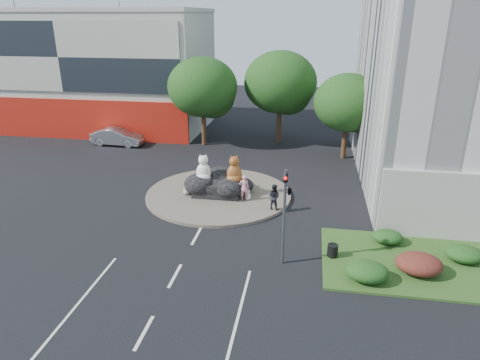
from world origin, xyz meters
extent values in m
plane|color=black|center=(0.00, 0.00, 0.00)|extent=(120.00, 120.00, 0.00)
cylinder|color=brown|center=(0.00, 10.00, 0.10)|extent=(10.00, 10.00, 0.20)
cube|color=beige|center=(-18.00, 28.00, 6.00)|extent=(25.00, 12.00, 12.00)
cube|color=#A71B0F|center=(-18.00, 21.95, 2.00)|extent=(25.00, 0.30, 4.00)
cube|color=#B2AD9E|center=(-18.00, 21.90, 8.00)|extent=(24.00, 0.15, 6.50)
cube|color=beige|center=(-18.00, 28.00, 12.20)|extent=(25.20, 12.20, 0.40)
cube|color=#284416|center=(12.00, 3.00, 0.06)|extent=(10.00, 6.00, 0.12)
cylinder|color=#382314|center=(-4.00, 22.00, 1.87)|extent=(0.44, 0.44, 3.74)
ellipsoid|color=#133A12|center=(-4.00, 22.00, 5.53)|extent=(6.46, 6.46, 5.49)
sphere|color=#133A12|center=(-3.20, 22.50, 4.68)|extent=(4.25, 4.25, 4.25)
sphere|color=#133A12|center=(-4.70, 21.70, 4.93)|extent=(3.74, 3.74, 3.74)
cylinder|color=#382314|center=(3.00, 24.00, 1.98)|extent=(0.44, 0.44, 3.96)
ellipsoid|color=#133A12|center=(3.00, 24.00, 5.85)|extent=(6.84, 6.84, 5.81)
sphere|color=#133A12|center=(3.80, 24.50, 4.95)|extent=(4.50, 4.50, 4.50)
sphere|color=#133A12|center=(2.30, 23.70, 5.22)|extent=(3.96, 3.96, 3.96)
cylinder|color=#382314|center=(9.00, 20.00, 1.65)|extent=(0.44, 0.44, 3.30)
ellipsoid|color=#133A12|center=(9.00, 20.00, 4.88)|extent=(5.70, 5.70, 4.84)
sphere|color=#133A12|center=(9.80, 20.50, 4.12)|extent=(3.75, 3.75, 3.75)
sphere|color=#133A12|center=(8.30, 19.70, 4.35)|extent=(3.30, 3.30, 3.30)
ellipsoid|color=#133A12|center=(9.00, 1.00, 0.57)|extent=(2.00, 1.60, 0.90)
ellipsoid|color=#4C1418|center=(11.50, 2.00, 0.61)|extent=(2.20, 1.76, 0.99)
ellipsoid|color=#133A12|center=(14.00, 3.50, 0.53)|extent=(1.80, 1.44, 0.81)
ellipsoid|color=#133A12|center=(10.50, 4.80, 0.48)|extent=(1.60, 1.28, 0.72)
cylinder|color=#595B60|center=(5.00, 2.00, 2.50)|extent=(0.14, 0.14, 5.00)
imported|color=black|center=(5.00, 2.00, 4.20)|extent=(0.21, 0.26, 1.30)
imported|color=black|center=(5.20, 2.00, 4.00)|extent=(0.26, 1.24, 0.50)
sphere|color=red|center=(5.00, 1.82, 4.65)|extent=(0.18, 0.18, 0.18)
cylinder|color=#595B60|center=(13.00, 8.00, 4.00)|extent=(0.18, 0.18, 8.00)
cylinder|color=#595B60|center=(12.00, 8.00, 8.00)|extent=(2.00, 0.12, 0.12)
cube|color=silver|center=(11.00, 8.00, 7.90)|extent=(0.50, 0.22, 0.12)
imported|color=pink|center=(1.95, 9.01, 1.09)|extent=(0.73, 0.56, 1.78)
imported|color=black|center=(4.00, 7.98, 1.03)|extent=(0.98, 0.87, 1.67)
imported|color=#A1A4A9|center=(-12.16, 20.49, 0.82)|extent=(5.05, 1.94, 1.64)
cylinder|color=black|center=(7.50, 2.89, 0.45)|extent=(0.71, 0.71, 0.65)
camera|label=1|loc=(5.96, -16.73, 11.68)|focal=32.00mm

